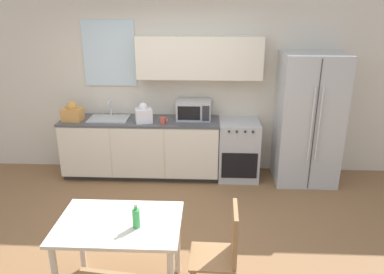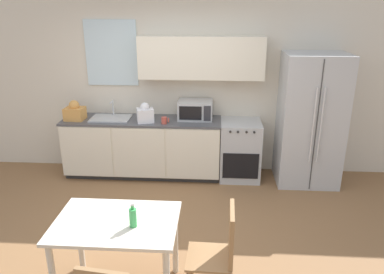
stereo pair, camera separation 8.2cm
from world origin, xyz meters
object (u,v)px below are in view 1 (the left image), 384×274
(coffee_mug, at_px, (163,120))
(drink_bottle, at_px, (136,217))
(refrigerator, at_px, (308,119))
(dining_table, at_px, (120,234))
(dining_chair_side, at_px, (224,248))
(oven_range, at_px, (238,150))
(microwave, at_px, (194,110))

(coffee_mug, bearing_deg, drink_bottle, -88.78)
(refrigerator, distance_m, coffee_mug, 2.09)
(coffee_mug, relative_size, drink_bottle, 0.51)
(coffee_mug, relative_size, dining_table, 0.11)
(dining_chair_side, bearing_deg, dining_table, 90.14)
(dining_table, bearing_deg, refrigerator, 48.42)
(dining_table, bearing_deg, dining_chair_side, -1.38)
(drink_bottle, bearing_deg, coffee_mug, 91.22)
(oven_range, distance_m, dining_table, 2.82)
(refrigerator, height_order, dining_table, refrigerator)
(coffee_mug, xyz_separation_m, dining_chair_side, (0.80, -2.37, -0.41))
(dining_table, height_order, drink_bottle, drink_bottle)
(coffee_mug, height_order, dining_table, coffee_mug)
(dining_chair_side, bearing_deg, coffee_mug, 20.18)
(oven_range, bearing_deg, dining_table, -115.72)
(coffee_mug, bearing_deg, dining_table, -92.76)
(coffee_mug, bearing_deg, refrigerator, 3.64)
(refrigerator, height_order, dining_chair_side, refrigerator)
(oven_range, distance_m, dining_chair_side, 2.57)
(refrigerator, bearing_deg, dining_chair_side, -117.22)
(dining_table, xyz_separation_m, drink_bottle, (0.16, -0.07, 0.21))
(oven_range, distance_m, microwave, 0.91)
(refrigerator, bearing_deg, drink_bottle, -128.62)
(drink_bottle, bearing_deg, dining_table, 157.41)
(dining_table, xyz_separation_m, dining_chair_side, (0.91, -0.02, -0.11))
(oven_range, height_order, coffee_mug, coffee_mug)
(dining_chair_side, bearing_deg, drink_bottle, 95.07)
(refrigerator, xyz_separation_m, coffee_mug, (-2.08, -0.13, -0.00))
(oven_range, relative_size, coffee_mug, 7.86)
(dining_chair_side, relative_size, drink_bottle, 4.23)
(dining_table, bearing_deg, oven_range, 64.28)
(microwave, bearing_deg, refrigerator, -4.71)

